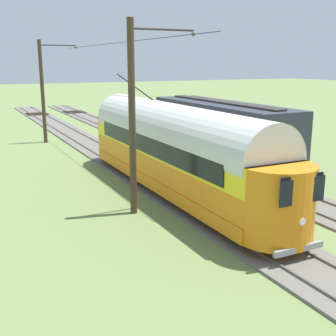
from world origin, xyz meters
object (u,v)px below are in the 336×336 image
Objects in this scene: catenary_pole_foreground at (43,90)px; track_end_bumper at (139,134)px; vintage_streetcar at (173,147)px; boxcar_adjacent at (220,134)px; catenary_pole_mid_near at (134,116)px.

catenary_pole_foreground is 4.35× the size of track_end_bumper.
vintage_streetcar is at bearing 99.19° from catenary_pole_foreground.
vintage_streetcar reaches higher than track_end_bumper.
vintage_streetcar is 9.59× the size of track_end_bumper.
track_end_bumper is at bearing -90.02° from boxcar_adjacent.
track_end_bumper is (-7.23, -16.73, -3.69)m from catenary_pole_mid_near.
catenary_pole_foreground is (2.68, -16.60, 1.83)m from vintage_streetcar.
vintage_streetcar is 1.54× the size of boxcar_adjacent.
catenary_pole_foreground reaches higher than vintage_streetcar.
track_end_bumper is at bearing 167.21° from catenary_pole_foreground.
vintage_streetcar reaches higher than boxcar_adjacent.
catenary_pole_mid_near reaches higher than track_end_bumper.
catenary_pole_mid_near is 4.35× the size of track_end_bumper.
boxcar_adjacent is at bearing -147.72° from vintage_streetcar.
catenary_pole_mid_near is (7.23, 4.65, 1.92)m from boxcar_adjacent.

